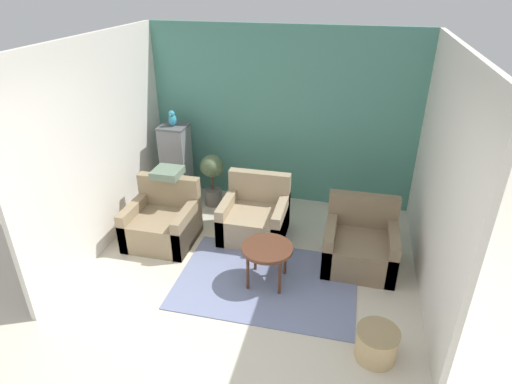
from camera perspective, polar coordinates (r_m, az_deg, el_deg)
The scene contains 14 objects.
ground_plane at distance 4.37m, azimuth -5.35°, elevation -20.86°, with size 20.00×20.00×0.00m, color beige.
wall_back_accent at distance 6.45m, azimuth 3.50°, elevation 9.84°, with size 4.06×0.06×2.63m.
wall_left at distance 5.67m, azimuth -20.14°, elevation 5.68°, with size 0.06×3.30×2.63m.
wall_right at distance 4.89m, azimuth 23.45°, elevation 1.63°, with size 0.06×3.30×2.63m.
area_rug at distance 5.14m, azimuth 1.45°, elevation -11.78°, with size 2.08×1.46×0.01m.
coffee_table at distance 4.88m, azimuth 1.51°, elevation -7.85°, with size 0.59×0.59×0.49m.
armchair_left at distance 5.85m, azimuth -12.32°, elevation -4.04°, with size 0.85×0.80×0.82m.
armchair_right at distance 5.42m, azimuth 13.66°, elevation -6.96°, with size 0.85×0.80×0.82m.
armchair_middle at distance 5.83m, azimuth -0.18°, elevation -3.48°, with size 0.85×0.80×0.82m.
birdcage at distance 6.70m, azimuth -10.53°, elevation 3.62°, with size 0.45×0.45×1.23m.
parrot at distance 6.45m, azimuth -11.08°, elevation 9.59°, with size 0.11×0.20×0.24m.
potted_plant at distance 6.52m, azimuth -5.87°, elevation 2.42°, with size 0.38×0.34×0.82m.
wicker_basket at distance 4.36m, azimuth 15.79°, elevation -18.82°, with size 0.40×0.40×0.32m.
throw_pillow at distance 5.80m, azimuth -11.72°, elevation 2.54°, with size 0.36×0.36×0.10m.
Camera 1 is at (1.04, -2.73, 3.25)m, focal length 30.00 mm.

